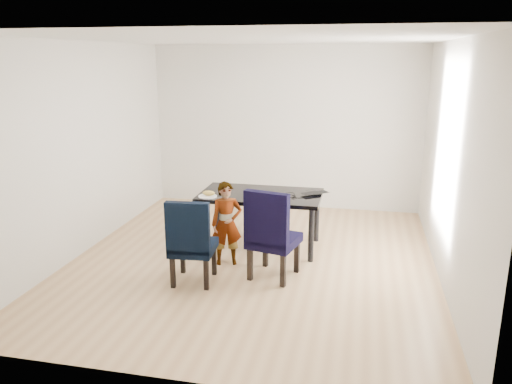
% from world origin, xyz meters
% --- Properties ---
extents(floor, '(4.50, 5.00, 0.01)m').
position_xyz_m(floor, '(0.00, 0.00, -0.01)').
color(floor, tan).
rests_on(floor, ground).
extents(ceiling, '(4.50, 5.00, 0.01)m').
position_xyz_m(ceiling, '(0.00, 0.00, 2.71)').
color(ceiling, white).
rests_on(ceiling, wall_back).
extents(wall_back, '(4.50, 0.01, 2.70)m').
position_xyz_m(wall_back, '(0.00, 2.50, 1.35)').
color(wall_back, silver).
rests_on(wall_back, ground).
extents(wall_front, '(4.50, 0.01, 2.70)m').
position_xyz_m(wall_front, '(0.00, -2.50, 1.35)').
color(wall_front, silver).
rests_on(wall_front, ground).
extents(wall_left, '(0.01, 5.00, 2.70)m').
position_xyz_m(wall_left, '(-2.25, 0.00, 1.35)').
color(wall_left, silver).
rests_on(wall_left, ground).
extents(wall_right, '(0.01, 5.00, 2.70)m').
position_xyz_m(wall_right, '(2.25, 0.00, 1.35)').
color(wall_right, silver).
rests_on(wall_right, ground).
extents(dining_table, '(1.60, 0.90, 0.75)m').
position_xyz_m(dining_table, '(0.00, 0.50, 0.38)').
color(dining_table, black).
rests_on(dining_table, floor).
extents(chair_left, '(0.52, 0.54, 1.01)m').
position_xyz_m(chair_left, '(-0.53, -0.72, 0.50)').
color(chair_left, black).
rests_on(chair_left, floor).
extents(chair_right, '(0.63, 0.65, 1.08)m').
position_xyz_m(chair_right, '(0.34, -0.40, 0.54)').
color(chair_right, black).
rests_on(chair_right, floor).
extents(child, '(0.44, 0.36, 1.05)m').
position_xyz_m(child, '(-0.29, -0.15, 0.52)').
color(child, orange).
rests_on(child, floor).
extents(plate, '(0.24, 0.24, 0.01)m').
position_xyz_m(plate, '(-0.64, 0.20, 0.76)').
color(plate, silver).
rests_on(plate, dining_table).
extents(sandwich, '(0.18, 0.12, 0.07)m').
position_xyz_m(sandwich, '(-0.63, 0.21, 0.80)').
color(sandwich, '#B69641').
rests_on(sandwich, plate).
extents(laptop, '(0.43, 0.40, 0.03)m').
position_xyz_m(laptop, '(0.68, 0.64, 0.76)').
color(laptop, black).
rests_on(laptop, dining_table).
extents(cable_tangle, '(0.19, 0.19, 0.01)m').
position_xyz_m(cable_tangle, '(0.41, 0.39, 0.75)').
color(cable_tangle, black).
rests_on(cable_tangle, dining_table).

